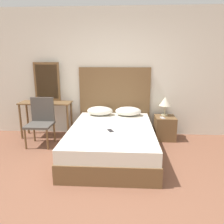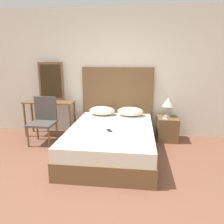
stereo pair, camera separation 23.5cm
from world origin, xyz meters
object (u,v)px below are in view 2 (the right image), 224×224
Objects in this scene: bed at (111,141)px; nightstand at (167,129)px; vanity_desk at (50,108)px; phone_on_nightstand at (165,119)px; phone_on_bed at (109,130)px; chair at (44,118)px; table_lamp at (168,102)px.

bed reaches higher than nightstand.
nightstand is 0.45× the size of vanity_desk.
phone_on_bed is at bearing -138.05° from phone_on_nightstand.
vanity_desk is at bearing 150.56° from bed.
chair reaches higher than phone_on_nightstand.
phone_on_nightstand is at bearing -2.54° from vanity_desk.
phone_on_bed is at bearing -92.94° from bed.
table_lamp reaches higher than vanity_desk.
phone_on_nightstand is at bearing 35.66° from bed.
nightstand is at bearing 9.37° from chair.
bed is 12.73× the size of phone_on_bed.
vanity_desk is at bearing 177.46° from phone_on_nightstand.
vanity_desk reaches higher than nightstand.
bed is 1.50m from chair.
table_lamp is (1.08, 1.11, 0.28)m from phone_on_bed.
nightstand is 0.53× the size of chair.
chair reaches higher than bed.
phone_on_nightstand is 2.44m from chair.
phone_on_bed is 1.53m from chair.
chair is (-1.42, 0.42, 0.26)m from bed.
vanity_desk is at bearing -177.90° from table_lamp.
nightstand is (1.07, 0.83, -0.00)m from bed.
chair is at bearing 163.70° from bed.
table_lamp is (-0.01, 0.09, 0.54)m from nightstand.
table_lamp is 2.54m from vanity_desk.
nightstand is 0.28m from phone_on_nightstand.
phone_on_nightstand is 0.17× the size of chair.
chair is at bearing 156.80° from phone_on_bed.
table_lamp is 2.51× the size of phone_on_nightstand.
phone_on_bed is 1.77m from vanity_desk.
bed reaches higher than phone_on_nightstand.
phone_on_nightstand is (-0.07, -0.20, -0.29)m from table_lamp.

